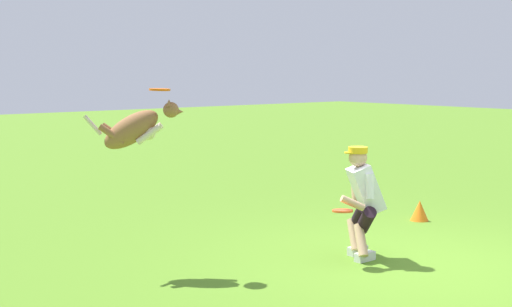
% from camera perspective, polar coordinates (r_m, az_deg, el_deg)
% --- Properties ---
extents(ground_plane, '(60.00, 60.00, 0.00)m').
position_cam_1_polar(ground_plane, '(8.08, 13.13, -8.88)').
color(ground_plane, '#4F7C21').
extents(person, '(0.71, 0.63, 1.29)m').
position_cam_1_polar(person, '(8.13, 8.67, -3.64)').
color(person, silver).
rests_on(person, ground_plane).
extents(dog, '(0.91, 0.68, 0.61)m').
position_cam_1_polar(dog, '(7.61, -9.78, 2.03)').
color(dog, '#906039').
extents(frisbee_flying, '(0.31, 0.31, 0.03)m').
position_cam_1_polar(frisbee_flying, '(7.62, -7.85, 5.18)').
color(frisbee_flying, '#EE5D0C').
extents(frisbee_held, '(0.33, 0.33, 0.04)m').
position_cam_1_polar(frisbee_held, '(7.84, 7.07, -4.66)').
color(frisbee_held, '#E75220').
rests_on(frisbee_held, person).
extents(training_cone, '(0.26, 0.26, 0.29)m').
position_cam_1_polar(training_cone, '(10.40, 13.19, -4.55)').
color(training_cone, orange).
rests_on(training_cone, ground_plane).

